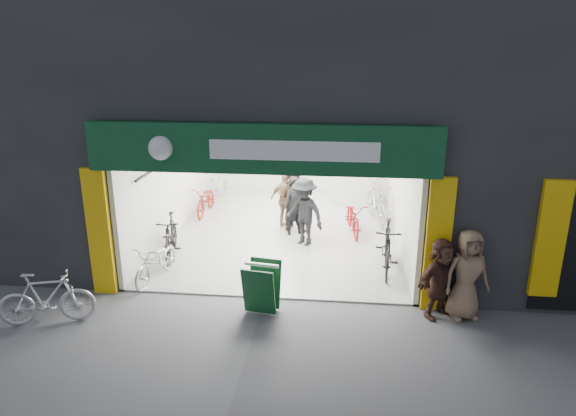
% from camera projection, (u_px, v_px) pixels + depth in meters
% --- Properties ---
extents(ground, '(60.00, 60.00, 0.00)m').
position_uv_depth(ground, '(264.00, 299.00, 10.20)').
color(ground, '#56565B').
rests_on(ground, ground).
extents(building, '(17.00, 10.27, 8.00)m').
position_uv_depth(building, '(324.00, 64.00, 13.51)').
color(building, '#232326').
rests_on(building, ground).
extents(bike_left_front, '(0.85, 1.71, 0.86)m').
position_uv_depth(bike_left_front, '(157.00, 262.00, 10.88)').
color(bike_left_front, '#BCBCC1').
rests_on(bike_left_front, ground).
extents(bike_left_midfront, '(0.78, 1.76, 1.02)m').
position_uv_depth(bike_left_midfront, '(171.00, 237.00, 12.05)').
color(bike_left_midfront, black).
rests_on(bike_left_midfront, ground).
extents(bike_left_midback, '(0.60, 1.69, 0.88)m').
position_uv_depth(bike_left_midback, '(206.00, 200.00, 15.11)').
color(bike_left_midback, maroon).
rests_on(bike_left_midback, ground).
extents(bike_left_back, '(0.79, 1.74, 1.01)m').
position_uv_depth(bike_left_back, '(218.00, 185.00, 16.46)').
color(bike_left_back, silver).
rests_on(bike_left_back, ground).
extents(bike_right_front, '(0.66, 1.91, 1.13)m').
position_uv_depth(bike_right_front, '(387.00, 248.00, 11.25)').
color(bike_right_front, black).
rests_on(bike_right_front, ground).
extents(bike_right_mid, '(0.83, 1.77, 0.90)m').
position_uv_depth(bike_right_mid, '(353.00, 217.00, 13.58)').
color(bike_right_mid, '#980D0E').
rests_on(bike_right_mid, ground).
extents(bike_right_back, '(0.92, 2.07, 1.20)m').
position_uv_depth(bike_right_back, '(376.00, 202.00, 14.38)').
color(bike_right_back, '#A2A3A6').
rests_on(bike_right_back, ground).
extents(parked_bike, '(1.74, 0.93, 1.01)m').
position_uv_depth(parked_bike, '(46.00, 298.00, 9.16)').
color(parked_bike, silver).
rests_on(parked_bike, ground).
extents(customer_a, '(0.69, 0.58, 1.60)m').
position_uv_depth(customer_a, '(295.00, 207.00, 13.33)').
color(customer_a, black).
rests_on(customer_a, ground).
extents(customer_b, '(1.08, 0.97, 1.83)m').
position_uv_depth(customer_b, '(293.00, 198.00, 13.63)').
color(customer_b, '#3E291C').
rests_on(customer_b, ground).
extents(customer_c, '(1.30, 1.16, 1.74)m').
position_uv_depth(customer_c, '(304.00, 213.00, 12.62)').
color(customer_c, black).
rests_on(customer_c, ground).
extents(customer_d, '(1.02, 0.67, 1.61)m').
position_uv_depth(customer_d, '(287.00, 200.00, 13.86)').
color(customer_d, '#84694D').
rests_on(customer_d, ground).
extents(pedestrian_near, '(0.94, 0.73, 1.70)m').
position_uv_depth(pedestrian_near, '(467.00, 275.00, 9.28)').
color(pedestrian_near, '#7F624A').
rests_on(pedestrian_near, ground).
extents(pedestrian_far, '(1.37, 1.25, 1.52)m').
position_uv_depth(pedestrian_far, '(440.00, 278.00, 9.35)').
color(pedestrian_far, '#3E251C').
rests_on(pedestrian_far, ground).
extents(sandwich_board, '(0.70, 0.72, 0.95)m').
position_uv_depth(sandwich_board, '(262.00, 286.00, 9.56)').
color(sandwich_board, '#10401D').
rests_on(sandwich_board, ground).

